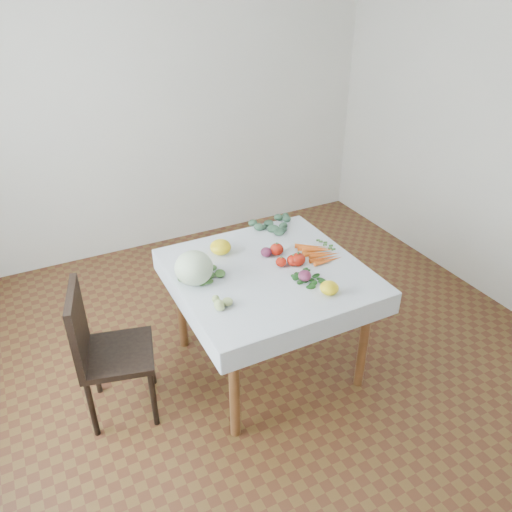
{
  "coord_description": "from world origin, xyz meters",
  "views": [
    {
      "loc": [
        -1.23,
        -2.26,
        2.38
      ],
      "look_at": [
        -0.04,
        0.08,
        0.82
      ],
      "focal_mm": 35.0,
      "sensor_mm": 36.0,
      "label": 1
    }
  ],
  "objects": [
    {
      "name": "kale_bunch",
      "position": [
        0.31,
        0.47,
        0.77
      ],
      "size": [
        0.28,
        0.26,
        0.04
      ],
      "color": "#3A5F45",
      "rests_on": "tablecloth"
    },
    {
      "name": "tomato_b",
      "position": [
        0.19,
        -0.03,
        0.8
      ],
      "size": [
        0.11,
        0.11,
        0.08
      ],
      "primitive_type": "ellipsoid",
      "rotation": [
        0.0,
        0.0,
        0.17
      ],
      "color": "#AB190B",
      "rests_on": "tablecloth"
    },
    {
      "name": "tablecloth",
      "position": [
        0.0,
        0.0,
        0.75
      ],
      "size": [
        1.12,
        1.12,
        0.01
      ],
      "primitive_type": "cube",
      "color": "white",
      "rests_on": "table"
    },
    {
      "name": "chair",
      "position": [
        -1.04,
        0.06,
        0.51
      ],
      "size": [
        0.48,
        0.48,
        0.88
      ],
      "color": "black",
      "rests_on": "ground"
    },
    {
      "name": "onion_b",
      "position": [
        0.14,
        -0.2,
        0.79
      ],
      "size": [
        0.08,
        0.08,
        0.07
      ],
      "primitive_type": "ellipsoid",
      "rotation": [
        0.0,
        0.0,
        0.05
      ],
      "color": "#511737",
      "rests_on": "tablecloth"
    },
    {
      "name": "ground",
      "position": [
        0.0,
        0.0,
        0.0
      ],
      "size": [
        4.0,
        4.0,
        0.0
      ],
      "primitive_type": "plane",
      "color": "#553A1B"
    },
    {
      "name": "tomatillo_cluster",
      "position": [
        -0.4,
        -0.21,
        0.78
      ],
      "size": [
        0.11,
        0.11,
        0.05
      ],
      "color": "#95B266",
      "rests_on": "tablecloth"
    },
    {
      "name": "tomato_a",
      "position": [
        0.09,
        0.0,
        0.79
      ],
      "size": [
        0.07,
        0.07,
        0.06
      ],
      "primitive_type": "ellipsoid",
      "rotation": [
        0.0,
        0.0,
        -0.01
      ],
      "color": "#AB190B",
      "rests_on": "tablecloth"
    },
    {
      "name": "heirloom_front",
      "position": [
        0.19,
        -0.38,
        0.79
      ],
      "size": [
        0.14,
        0.14,
        0.08
      ],
      "primitive_type": "ellipsoid",
      "rotation": [
        0.0,
        0.0,
        -0.39
      ],
      "color": "yellow",
      "rests_on": "tablecloth"
    },
    {
      "name": "heirloom_back",
      "position": [
        -0.18,
        0.31,
        0.8
      ],
      "size": [
        0.16,
        0.16,
        0.09
      ],
      "primitive_type": "ellipsoid",
      "rotation": [
        0.0,
        0.0,
        0.24
      ],
      "color": "yellow",
      "rests_on": "tablecloth"
    },
    {
      "name": "carrot_bunch",
      "position": [
        0.38,
        0.0,
        0.77
      ],
      "size": [
        0.21,
        0.29,
        0.03
      ],
      "color": "#F85A1B",
      "rests_on": "tablecloth"
    },
    {
      "name": "basil_bunch",
      "position": [
        0.19,
        -0.2,
        0.76
      ],
      "size": [
        0.24,
        0.2,
        0.01
      ],
      "color": "#19511A",
      "rests_on": "tablecloth"
    },
    {
      "name": "table",
      "position": [
        0.0,
        0.0,
        0.65
      ],
      "size": [
        1.0,
        1.0,
        0.75
      ],
      "color": "brown",
      "rests_on": "ground"
    },
    {
      "name": "onion_a",
      "position": [
        0.07,
        0.15,
        0.79
      ],
      "size": [
        0.09,
        0.09,
        0.06
      ],
      "primitive_type": "ellipsoid",
      "rotation": [
        0.0,
        0.0,
        -0.23
      ],
      "color": "#511737",
      "rests_on": "tablecloth"
    },
    {
      "name": "tomato_c",
      "position": [
        0.13,
        0.14,
        0.79
      ],
      "size": [
        0.09,
        0.09,
        0.08
      ],
      "primitive_type": "ellipsoid",
      "rotation": [
        0.0,
        0.0,
        -0.04
      ],
      "color": "#AB190B",
      "rests_on": "tablecloth"
    },
    {
      "name": "back_wall",
      "position": [
        0.0,
        2.0,
        1.35
      ],
      "size": [
        4.0,
        0.04,
        2.7
      ],
      "primitive_type": "cube",
      "color": "silver",
      "rests_on": "ground"
    },
    {
      "name": "dill_bunch",
      "position": [
        -0.39,
        0.11,
        0.77
      ],
      "size": [
        0.26,
        0.19,
        0.03
      ],
      "color": "#437736",
      "rests_on": "tablecloth"
    },
    {
      "name": "cabbage",
      "position": [
        -0.45,
        0.07,
        0.86
      ],
      "size": [
        0.23,
        0.23,
        0.2
      ],
      "primitive_type": "ellipsoid",
      "rotation": [
        0.0,
        0.0,
        -0.05
      ],
      "color": "#B2C7A6",
      "rests_on": "tablecloth"
    },
    {
      "name": "tomato_d",
      "position": [
        0.16,
        -0.02,
        0.79
      ],
      "size": [
        0.09,
        0.09,
        0.07
      ],
      "primitive_type": "ellipsoid",
      "rotation": [
        0.0,
        0.0,
        0.25
      ],
      "color": "#AB190B",
      "rests_on": "tablecloth"
    }
  ]
}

